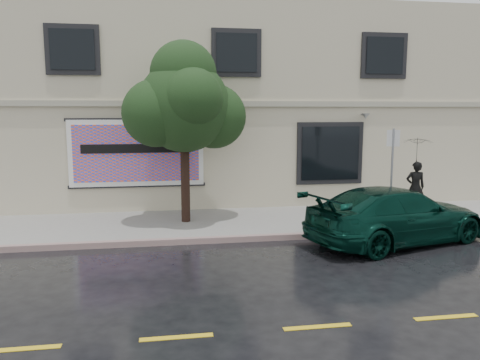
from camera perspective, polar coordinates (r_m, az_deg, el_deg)
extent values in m
plane|color=black|center=(10.94, 3.55, -9.53)|extent=(90.00, 90.00, 0.00)
cube|color=gray|center=(13.99, 0.64, -5.20)|extent=(20.00, 3.50, 0.15)
cube|color=slate|center=(12.32, 2.02, -7.09)|extent=(20.00, 0.18, 0.16)
cube|color=gold|center=(7.80, 9.42, -17.23)|extent=(19.00, 0.12, 0.01)
cube|color=#BBB096|center=(19.29, -2.25, 8.80)|extent=(20.00, 8.00, 7.00)
cube|color=#9E9984|center=(15.29, -0.43, 9.28)|extent=(20.00, 0.12, 0.18)
cube|color=black|center=(16.14, 10.90, 3.22)|extent=(2.30, 0.10, 2.10)
cube|color=black|center=(16.09, 10.97, 3.20)|extent=(2.00, 0.05, 1.80)
cube|color=black|center=(15.40, -19.78, 14.76)|extent=(1.30, 0.05, 1.20)
cube|color=black|center=(15.34, -0.40, 15.27)|extent=(1.30, 0.05, 1.20)
cube|color=black|center=(16.83, 17.24, 14.29)|extent=(1.30, 0.05, 1.20)
cube|color=white|center=(15.17, -12.47, 3.23)|extent=(4.20, 0.06, 2.10)
cube|color=#EF6035|center=(15.13, -12.47, 3.22)|extent=(3.90, 0.04, 1.80)
cube|color=black|center=(15.32, -12.33, -0.67)|extent=(4.30, 0.10, 0.10)
cube|color=black|center=(15.14, -12.58, 7.20)|extent=(4.30, 0.10, 0.10)
cube|color=black|center=(15.09, -12.50, 3.77)|extent=(3.40, 0.02, 0.28)
imported|color=black|center=(12.66, 18.54, -4.09)|extent=(5.40, 3.56, 1.45)
imported|color=black|center=(15.89, 20.58, -0.81)|extent=(0.66, 0.50, 1.64)
imported|color=black|center=(15.76, 20.80, 3.43)|extent=(1.13, 1.13, 0.72)
cylinder|color=black|center=(13.69, -6.68, -0.19)|extent=(0.26, 0.26, 2.37)
sphere|color=black|center=(13.54, -6.84, 8.93)|extent=(2.62, 2.62, 2.62)
cylinder|color=gray|center=(13.45, 17.97, 0.13)|extent=(0.06, 0.06, 2.75)
cube|color=silver|center=(13.35, 18.19, 4.86)|extent=(0.32, 0.14, 0.44)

